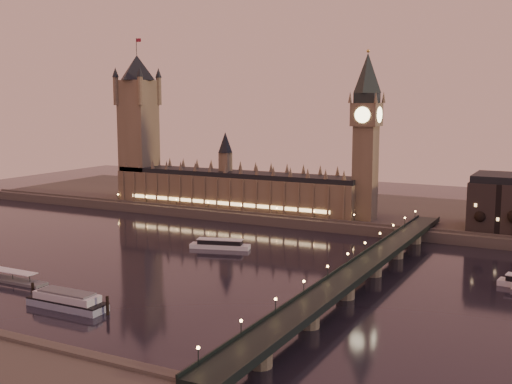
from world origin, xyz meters
The scene contains 10 objects.
ground centered at (0.00, 0.00, 0.00)m, with size 700.00×700.00×0.00m, color black.
far_embankment centered at (30.00, 165.00, 3.00)m, with size 560.00×130.00×6.00m, color #423D35.
palace_of_westminster centered at (-40.12, 120.99, 21.71)m, with size 180.00×26.62×52.00m.
victoria_tower centered at (-120.00, 121.00, 65.79)m, with size 31.68×31.68×118.00m.
big_ben centered at (53.99, 120.99, 63.95)m, with size 17.68×17.68×104.00m.
westminster_bridge centered at (91.61, 0.00, 5.52)m, with size 13.20×260.00×15.30m.
bare_tree_0 centered at (126.04, 109.00, 15.81)m, with size 6.45×6.45×13.12m.
cruise_boat_a centered at (1.64, 33.09, 2.30)m, with size 33.31×15.94×5.22m.
moored_barge centered at (0.49, -80.74, 3.05)m, with size 39.47×9.76×7.23m.
pontoon_pier centered at (-51.69, -64.56, 1.26)m, with size 43.86×7.31×11.70m.
Camera 1 is at (176.35, -259.21, 80.35)m, focal length 45.00 mm.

